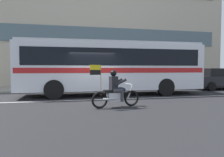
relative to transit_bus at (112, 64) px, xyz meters
name	(u,v)px	position (x,y,z in m)	size (l,w,h in m)	color
ground_plane	(93,98)	(-1.34, -1.19, -1.88)	(60.00, 60.00, 0.00)	black
sidewalk_curb	(85,88)	(-1.34, 3.91, -1.81)	(28.00, 3.80, 0.15)	gray
lane_center_stripe	(94,100)	(-1.34, -1.79, -1.88)	(26.60, 0.14, 0.01)	silver
office_building_facade	(83,13)	(-1.34, 6.20, 4.68)	(28.00, 0.89, 13.11)	#B2A893
transit_bus	(112,64)	(0.00, 0.00, 0.00)	(10.99, 2.69, 3.22)	silver
motorcycle_with_rider	(116,92)	(-0.71, -4.01, -1.22)	(2.17, 0.72, 1.78)	black
parked_sedan_curbside	(219,79)	(8.80, 1.39, -1.03)	(4.38, 1.91, 1.64)	black
fire_hydrant	(136,83)	(2.49, 2.61, -1.36)	(0.22, 0.30, 0.75)	#4C8C3F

